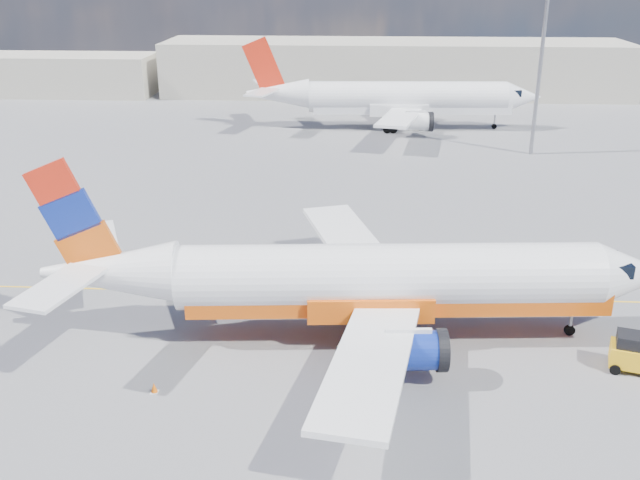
# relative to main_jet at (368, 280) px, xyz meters

# --- Properties ---
(ground) EXTENTS (240.00, 240.00, 0.00)m
(ground) POSITION_rel_main_jet_xyz_m (-0.49, 2.19, -3.44)
(ground) COLOR slate
(ground) RESTS_ON ground
(taxi_line) EXTENTS (70.00, 0.15, 0.01)m
(taxi_line) POSITION_rel_main_jet_xyz_m (-0.49, 5.19, -3.43)
(taxi_line) COLOR yellow
(taxi_line) RESTS_ON ground
(terminal_main) EXTENTS (70.00, 14.00, 8.00)m
(terminal_main) POSITION_rel_main_jet_xyz_m (4.51, 77.19, 0.56)
(terminal_main) COLOR #B8B19E
(terminal_main) RESTS_ON ground
(terminal_annex) EXTENTS (26.00, 10.00, 6.00)m
(terminal_annex) POSITION_rel_main_jet_xyz_m (-45.49, 74.19, -0.44)
(terminal_annex) COLOR #B8B19E
(terminal_annex) RESTS_ON ground
(main_jet) EXTENTS (34.04, 26.86, 10.32)m
(main_jet) POSITION_rel_main_jet_xyz_m (0.00, 0.00, 0.00)
(main_jet) COLOR white
(main_jet) RESTS_ON ground
(second_jet) EXTENTS (36.31, 28.69, 11.00)m
(second_jet) POSITION_rel_main_jet_xyz_m (3.95, 52.67, 0.23)
(second_jet) COLOR white
(second_jet) RESTS_ON ground
(gse_tug) EXTENTS (3.10, 2.42, 1.98)m
(gse_tug) POSITION_rel_main_jet_xyz_m (13.57, -2.72, -2.50)
(gse_tug) COLOR black
(gse_tug) RESTS_ON ground
(traffic_cone) EXTENTS (0.37, 0.37, 0.52)m
(traffic_cone) POSITION_rel_main_jet_xyz_m (-10.21, -6.04, -3.19)
(traffic_cone) COLOR white
(traffic_cone) RESTS_ON ground
(floodlight_mast) EXTENTS (1.40, 1.40, 19.23)m
(floodlight_mast) POSITION_rel_main_jet_xyz_m (17.78, 40.97, 8.09)
(floodlight_mast) COLOR gray
(floodlight_mast) RESTS_ON ground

